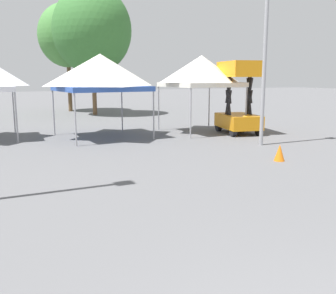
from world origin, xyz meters
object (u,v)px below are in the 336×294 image
Objects in this scene: scissor_lift at (238,111)px; tree_behind_tents_right at (67,35)px; canopy_tent_behind_center at (201,71)px; traffic_cone_lot_center at (280,153)px; tree_behind_tents_center at (92,30)px; canopy_tent_far_left at (101,72)px; light_pole_near_lift at (267,11)px.

tree_behind_tents_right is at bearing 105.40° from scissor_lift.
tree_behind_tents_right reaches higher than canopy_tent_behind_center.
canopy_tent_behind_center is 2.41m from scissor_lift.
tree_behind_tents_center is at bearing 92.77° from traffic_cone_lot_center.
canopy_tent_far_left is 13.40m from tree_behind_tents_right.
canopy_tent_behind_center reaches higher than canopy_tent_far_left.
tree_behind_tents_right is at bearing 101.68° from canopy_tent_behind_center.
tree_behind_tents_center is at bearing 106.14° from scissor_lift.
light_pole_near_lift is 17.81m from tree_behind_tents_right.
canopy_tent_far_left is at bearing 135.50° from light_pole_near_lift.
tree_behind_tents_right is at bearing 103.01° from tree_behind_tents_center.
tree_behind_tents_center reaches higher than canopy_tent_far_left.
scissor_lift is 5.82m from traffic_cone_lot_center.
canopy_tent_far_left is 8.05m from traffic_cone_lot_center.
tree_behind_tents_center is at bearing -76.99° from tree_behind_tents_right.
tree_behind_tents_center is at bearing 75.29° from canopy_tent_far_left.
traffic_cone_lot_center is at bearing -64.64° from canopy_tent_far_left.
canopy_tent_behind_center is at bearing 137.59° from scissor_lift.
canopy_tent_far_left is 6.82m from light_pole_near_lift.
light_pole_near_lift is (4.63, -4.55, 2.10)m from canopy_tent_far_left.
canopy_tent_far_left is at bearing -97.36° from tree_behind_tents_right.
light_pole_near_lift is 14.22m from tree_behind_tents_center.
tree_behind_tents_center is 17.25m from traffic_cone_lot_center.
tree_behind_tents_right reaches higher than scissor_lift.
scissor_lift is 4.82m from light_pole_near_lift.
scissor_lift reaches higher than traffic_cone_lot_center.
scissor_lift is 15.89m from tree_behind_tents_right.
scissor_lift is at bearing -42.41° from canopy_tent_behind_center.
light_pole_near_lift reaches higher than tree_behind_tents_center.
light_pole_near_lift is (0.14, -3.98, 2.02)m from canopy_tent_behind_center.
light_pole_near_lift reaches higher than canopy_tent_far_left.
canopy_tent_far_left is at bearing -104.71° from tree_behind_tents_center.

